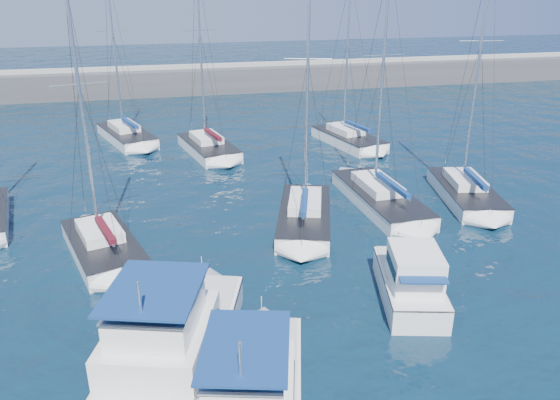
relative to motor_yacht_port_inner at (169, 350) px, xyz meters
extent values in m
plane|color=black|center=(4.36, 2.87, -1.13)|extent=(220.00, 220.00, 0.00)
cube|color=#424244|center=(4.36, 54.87, -0.13)|extent=(160.00, 6.00, 4.00)
cube|color=gray|center=(4.36, 54.87, 2.07)|extent=(160.00, 1.20, 0.50)
cube|color=white|center=(0.14, 0.43, -0.73)|extent=(6.56, 10.35, 1.60)
cube|color=#262628|center=(0.14, 0.43, 0.02)|extent=(6.64, 10.37, 0.08)
cube|color=white|center=(-0.22, -0.69, 0.87)|extent=(4.46, 5.24, 1.60)
cube|color=black|center=(-0.22, -0.69, 0.95)|extent=(4.26, 4.41, 0.45)
cube|color=white|center=(-0.28, -0.88, 2.12)|extent=(3.43, 3.77, 0.90)
cube|color=navy|center=(-0.28, -0.88, 3.12)|extent=(3.88, 4.29, 0.08)
cube|color=white|center=(2.13, -4.46, 2.12)|extent=(2.81, 3.38, 0.90)
cube|color=navy|center=(2.13, -4.46, 3.12)|extent=(3.17, 3.85, 0.08)
cube|color=white|center=(10.79, 2.87, -0.73)|extent=(3.74, 6.08, 1.60)
cube|color=#262628|center=(10.79, 2.87, 0.02)|extent=(3.79, 6.09, 0.08)
cube|color=white|center=(10.62, 2.20, 0.87)|extent=(2.65, 3.05, 1.60)
cube|color=black|center=(10.62, 2.20, 0.95)|extent=(2.56, 2.55, 0.45)
cube|color=navy|center=(10.37, 1.20, 1.17)|extent=(2.31, 2.15, 0.07)
cube|color=white|center=(-3.04, 10.38, -0.83)|extent=(4.93, 7.68, 1.30)
cube|color=#262628|center=(-3.04, 10.38, -0.20)|extent=(4.98, 7.70, 0.06)
cube|color=white|center=(-3.16, 10.81, 0.12)|extent=(2.77, 3.54, 0.55)
cylinder|color=silver|center=(-3.24, 11.07, 6.52)|extent=(0.18, 0.18, 12.40)
cylinder|color=silver|center=(-2.73, 9.36, 0.67)|extent=(1.14, 3.44, 0.12)
cube|color=#470E17|center=(-2.70, 9.27, 0.82)|extent=(1.26, 3.17, 0.28)
cube|color=white|center=(8.36, 11.86, -0.83)|extent=(5.22, 8.74, 1.30)
cube|color=#262628|center=(8.36, 11.86, -0.20)|extent=(5.28, 8.75, 0.06)
cube|color=white|center=(8.51, 12.35, 0.12)|extent=(2.87, 4.01, 0.55)
cylinder|color=silver|center=(8.60, 12.65, 7.04)|extent=(0.18, 0.18, 13.46)
cylinder|color=silver|center=(7.99, 10.68, 0.67)|extent=(1.34, 3.97, 0.12)
cube|color=navy|center=(7.96, 10.58, 0.82)|extent=(1.44, 3.65, 0.28)
cube|color=white|center=(13.87, 13.55, -0.83)|extent=(3.48, 9.51, 1.30)
cube|color=#262628|center=(13.87, 13.55, -0.20)|extent=(3.54, 9.52, 0.06)
cube|color=white|center=(13.85, 14.14, 0.12)|extent=(2.18, 4.19, 0.55)
cylinder|color=silver|center=(13.84, 14.49, 6.89)|extent=(0.18, 0.18, 13.15)
cylinder|color=silver|center=(13.93, 12.15, 0.67)|extent=(0.31, 4.70, 0.12)
cube|color=navy|center=(13.93, 12.05, 0.82)|extent=(0.52, 4.24, 0.28)
cube|color=white|center=(19.73, 13.17, -0.83)|extent=(4.58, 8.38, 1.30)
cube|color=#262628|center=(19.73, 13.17, -0.20)|extent=(4.64, 8.39, 0.06)
cube|color=white|center=(19.83, 13.66, 0.12)|extent=(2.63, 3.80, 0.55)
cylinder|color=silver|center=(19.89, 13.95, 7.51)|extent=(0.18, 0.18, 14.39)
cylinder|color=silver|center=(19.48, 12.01, 0.67)|extent=(0.94, 3.91, 0.12)
cube|color=navy|center=(19.46, 11.91, 0.82)|extent=(1.08, 3.56, 0.28)
cube|color=white|center=(-2.51, 32.81, -0.83)|extent=(5.63, 8.94, 1.30)
cube|color=#262628|center=(-2.51, 32.81, -0.20)|extent=(5.69, 8.96, 0.06)
cube|color=white|center=(-2.68, 33.31, 0.12)|extent=(3.07, 4.12, 0.55)
cylinder|color=silver|center=(-2.79, 33.61, 7.02)|extent=(0.18, 0.18, 13.40)
cylinder|color=silver|center=(-2.09, 31.62, 0.67)|extent=(1.51, 4.01, 0.12)
cube|color=navy|center=(-2.05, 31.53, 0.82)|extent=(1.59, 3.69, 0.28)
cube|color=white|center=(4.29, 27.37, -0.83)|extent=(4.72, 8.22, 1.30)
cube|color=#262628|center=(4.29, 27.37, -0.20)|extent=(4.78, 8.23, 0.06)
cube|color=white|center=(4.18, 27.84, 0.12)|extent=(2.71, 3.74, 0.55)
cylinder|color=silver|center=(4.12, 28.12, 7.32)|extent=(0.18, 0.18, 14.00)
cylinder|color=silver|center=(4.54, 26.24, 0.67)|extent=(0.97, 3.80, 0.12)
cube|color=#470E17|center=(4.56, 26.14, 0.82)|extent=(1.11, 3.47, 0.28)
cube|color=white|center=(16.58, 27.29, -0.83)|extent=(4.78, 8.36, 1.30)
cube|color=#262628|center=(16.58, 27.29, -0.20)|extent=(4.84, 8.38, 0.06)
cube|color=white|center=(16.46, 27.77, 0.12)|extent=(2.71, 3.81, 0.55)
cylinder|color=silver|center=(16.39, 28.06, 6.52)|extent=(0.18, 0.18, 12.41)
cylinder|color=silver|center=(16.86, 26.14, 0.67)|extent=(1.05, 3.85, 0.12)
cube|color=navy|center=(16.88, 26.05, 0.82)|extent=(1.18, 3.53, 0.28)
camera|label=1|loc=(0.29, -16.69, 12.44)|focal=35.00mm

